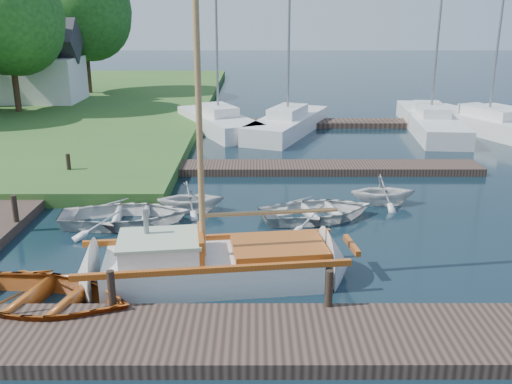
{
  "coord_description": "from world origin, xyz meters",
  "views": [
    {
      "loc": [
        -0.04,
        -15.61,
        6.17
      ],
      "look_at": [
        0.0,
        0.0,
        1.2
      ],
      "focal_mm": 40.0,
      "sensor_mm": 36.0,
      "label": 1
    }
  ],
  "objects_px": {
    "tender_a": "(125,212)",
    "tender_d": "(383,188)",
    "sailboat": "(219,268)",
    "marina_boat_3": "(430,120)",
    "marina_boat_1": "(287,122)",
    "mooring_post_4": "(15,209)",
    "tree_7": "(83,10)",
    "house_c": "(39,69)",
    "tender_c": "(317,208)",
    "tender_b": "(191,195)",
    "dinghy": "(37,293)",
    "marina_boat_0": "(218,121)",
    "mooring_post_5": "(69,164)",
    "marina_boat_4": "(488,123)",
    "tree_3": "(8,17)",
    "mooring_post_1": "(111,289)",
    "mooring_post_2": "(329,288)"
  },
  "relations": [
    {
      "from": "marina_boat_3",
      "to": "house_c",
      "type": "xyz_separation_m",
      "value": [
        -23.39,
        7.34,
        2.02
      ]
    },
    {
      "from": "mooring_post_5",
      "to": "marina_boat_0",
      "type": "relative_size",
      "value": 0.08
    },
    {
      "from": "tender_b",
      "to": "marina_boat_0",
      "type": "relative_size",
      "value": 0.21
    },
    {
      "from": "mooring_post_1",
      "to": "mooring_post_5",
      "type": "xyz_separation_m",
      "value": [
        -4.0,
        10.0,
        0.0
      ]
    },
    {
      "from": "tender_c",
      "to": "tree_7",
      "type": "xyz_separation_m",
      "value": [
        -13.89,
        25.05,
        5.84
      ]
    },
    {
      "from": "tender_a",
      "to": "tender_d",
      "type": "relative_size",
      "value": 1.8
    },
    {
      "from": "dinghy",
      "to": "tender_c",
      "type": "relative_size",
      "value": 1.2
    },
    {
      "from": "dinghy",
      "to": "marina_boat_1",
      "type": "height_order",
      "value": "marina_boat_1"
    },
    {
      "from": "dinghy",
      "to": "marina_boat_1",
      "type": "relative_size",
      "value": 0.39
    },
    {
      "from": "house_c",
      "to": "tree_7",
      "type": "xyz_separation_m",
      "value": [
        2.0,
        4.05,
        3.62
      ]
    },
    {
      "from": "mooring_post_1",
      "to": "tender_d",
      "type": "xyz_separation_m",
      "value": [
        7.23,
        7.41,
        -0.14
      ]
    },
    {
      "from": "mooring_post_1",
      "to": "mooring_post_5",
      "type": "bearing_deg",
      "value": 111.8
    },
    {
      "from": "tender_c",
      "to": "marina_boat_3",
      "type": "bearing_deg",
      "value": -43.31
    },
    {
      "from": "dinghy",
      "to": "tender_c",
      "type": "bearing_deg",
      "value": -35.45
    },
    {
      "from": "mooring_post_2",
      "to": "marina_boat_4",
      "type": "relative_size",
      "value": 0.08
    },
    {
      "from": "mooring_post_5",
      "to": "marina_boat_1",
      "type": "bearing_deg",
      "value": 46.12
    },
    {
      "from": "mooring_post_5",
      "to": "tender_b",
      "type": "relative_size",
      "value": 0.38
    },
    {
      "from": "mooring_post_4",
      "to": "tree_7",
      "type": "xyz_separation_m",
      "value": [
        -5.0,
        26.05,
        5.5
      ]
    },
    {
      "from": "mooring_post_1",
      "to": "tender_d",
      "type": "height_order",
      "value": "tender_d"
    },
    {
      "from": "mooring_post_2",
      "to": "sailboat",
      "type": "relative_size",
      "value": 0.08
    },
    {
      "from": "marina_boat_0",
      "to": "marina_boat_4",
      "type": "height_order",
      "value": "marina_boat_0"
    },
    {
      "from": "dinghy",
      "to": "marina_boat_4",
      "type": "height_order",
      "value": "marina_boat_4"
    },
    {
      "from": "marina_boat_1",
      "to": "tree_3",
      "type": "xyz_separation_m",
      "value": [
        -15.69,
        4.02,
        5.24
      ]
    },
    {
      "from": "marina_boat_3",
      "to": "marina_boat_1",
      "type": "bearing_deg",
      "value": 100.1
    },
    {
      "from": "mooring_post_1",
      "to": "marina_boat_1",
      "type": "relative_size",
      "value": 0.07
    },
    {
      "from": "mooring_post_4",
      "to": "house_c",
      "type": "relative_size",
      "value": 0.15
    },
    {
      "from": "sailboat",
      "to": "tender_d",
      "type": "height_order",
      "value": "sailboat"
    },
    {
      "from": "sailboat",
      "to": "tender_a",
      "type": "relative_size",
      "value": 2.57
    },
    {
      "from": "mooring_post_1",
      "to": "tender_c",
      "type": "relative_size",
      "value": 0.23
    },
    {
      "from": "mooring_post_5",
      "to": "marina_boat_1",
      "type": "relative_size",
      "value": 0.07
    },
    {
      "from": "tender_b",
      "to": "tender_c",
      "type": "bearing_deg",
      "value": -105.25
    },
    {
      "from": "sailboat",
      "to": "marina_boat_4",
      "type": "bearing_deg",
      "value": 45.23
    },
    {
      "from": "tender_d",
      "to": "marina_boat_1",
      "type": "relative_size",
      "value": 0.19
    },
    {
      "from": "marina_boat_0",
      "to": "mooring_post_4",
      "type": "bearing_deg",
      "value": 135.93
    },
    {
      "from": "marina_boat_3",
      "to": "tree_3",
      "type": "relative_size",
      "value": 1.28
    },
    {
      "from": "mooring_post_1",
      "to": "tender_a",
      "type": "bearing_deg",
      "value": 99.77
    },
    {
      "from": "marina_boat_0",
      "to": "sailboat",
      "type": "bearing_deg",
      "value": 158.56
    },
    {
      "from": "dinghy",
      "to": "mooring_post_4",
      "type": "bearing_deg",
      "value": 39.92
    },
    {
      "from": "mooring_post_1",
      "to": "marina_boat_1",
      "type": "xyz_separation_m",
      "value": [
        4.69,
        19.03,
        -0.13
      ]
    },
    {
      "from": "tender_a",
      "to": "house_c",
      "type": "distance_m",
      "value": 23.78
    },
    {
      "from": "mooring_post_4",
      "to": "tender_d",
      "type": "height_order",
      "value": "tender_d"
    },
    {
      "from": "mooring_post_1",
      "to": "house_c",
      "type": "relative_size",
      "value": 0.15
    },
    {
      "from": "sailboat",
      "to": "marina_boat_4",
      "type": "distance_m",
      "value": 21.51
    },
    {
      "from": "mooring_post_1",
      "to": "tender_c",
      "type": "xyz_separation_m",
      "value": [
        4.9,
        6.0,
        -0.33
      ]
    },
    {
      "from": "mooring_post_1",
      "to": "tender_a",
      "type": "relative_size",
      "value": 0.21
    },
    {
      "from": "mooring_post_1",
      "to": "house_c",
      "type": "bearing_deg",
      "value": 112.17
    },
    {
      "from": "mooring_post_2",
      "to": "tender_a",
      "type": "bearing_deg",
      "value": 134.49
    },
    {
      "from": "marina_boat_4",
      "to": "tender_d",
      "type": "bearing_deg",
      "value": 121.68
    },
    {
      "from": "marina_boat_3",
      "to": "sailboat",
      "type": "bearing_deg",
      "value": 155.61
    },
    {
      "from": "mooring_post_1",
      "to": "marina_boat_4",
      "type": "bearing_deg",
      "value": 51.16
    }
  ]
}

